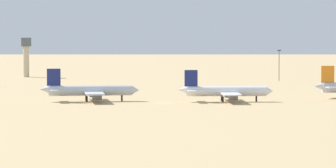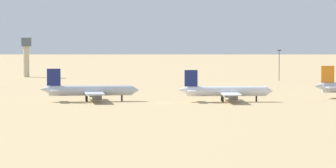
{
  "view_description": "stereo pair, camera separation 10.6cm",
  "coord_description": "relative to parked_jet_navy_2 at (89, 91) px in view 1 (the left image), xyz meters",
  "views": [
    {
      "loc": [
        -65.17,
        -344.88,
        25.77
      ],
      "look_at": [
        3.4,
        10.01,
        6.0
      ],
      "focal_mm": 109.56,
      "sensor_mm": 36.0,
      "label": 1
    },
    {
      "loc": [
        -65.07,
        -344.9,
        25.77
      ],
      "look_at": [
        3.4,
        10.01,
        6.0
      ],
      "focal_mm": 109.56,
      "sensor_mm": 36.0,
      "label": 2
    }
  ],
  "objects": [
    {
      "name": "ground",
      "position": [
        24.23,
        -12.82,
        -3.8
      ],
      "size": [
        4000.0,
        4000.0,
        0.0
      ],
      "primitive_type": "plane",
      "color": "tan"
    },
    {
      "name": "parked_jet_navy_2",
      "position": [
        0.0,
        0.0,
        0.0
      ],
      "size": [
        35.11,
        29.51,
        11.6
      ],
      "rotation": [
        0.0,
        0.0,
        -0.05
      ],
      "color": "silver",
      "rests_on": "ground"
    },
    {
      "name": "parked_jet_navy_3",
      "position": [
        46.5,
        -10.5,
        -0.15
      ],
      "size": [
        33.74,
        28.66,
        11.15
      ],
      "rotation": [
        0.0,
        0.0,
        -0.14
      ],
      "color": "white",
      "rests_on": "ground"
    },
    {
      "name": "control_tower",
      "position": [
        -12.14,
        185.39,
        8.71
      ],
      "size": [
        5.2,
        5.2,
        20.74
      ],
      "color": "#C6B793",
      "rests_on": "ground"
    },
    {
      "name": "light_pole_west",
      "position": [
        106.95,
        121.93,
        4.97
      ],
      "size": [
        1.8,
        0.5,
        15.15
      ],
      "color": "#59595E",
      "rests_on": "ground"
    }
  ]
}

